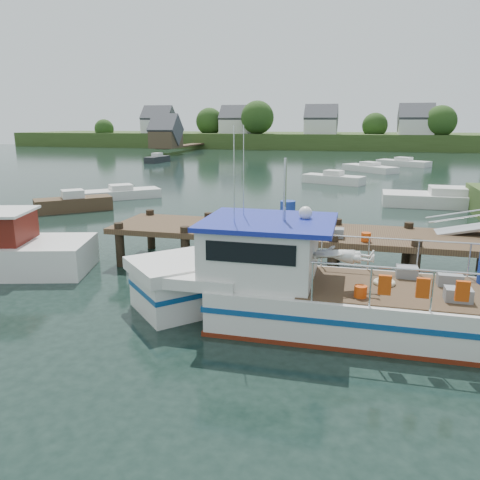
% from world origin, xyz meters
% --- Properties ---
extents(ground_plane, '(160.00, 160.00, 0.00)m').
position_xyz_m(ground_plane, '(0.00, 0.00, 0.00)').
color(ground_plane, black).
extents(far_shore, '(140.00, 42.55, 9.22)m').
position_xyz_m(far_shore, '(0.01, 82.37, 2.10)').
color(far_shore, '#364D1F').
rests_on(far_shore, ground).
extents(lobster_boat, '(10.55, 3.19, 5.02)m').
position_xyz_m(lobster_boat, '(1.63, -4.57, 0.91)').
color(lobster_boat, silver).
rests_on(lobster_boat, ground).
extents(moored_rowboat, '(4.15, 3.92, 1.24)m').
position_xyz_m(moored_rowboat, '(-13.45, 7.87, 0.46)').
color(moored_rowboat, '#463321').
rests_on(moored_rowboat, ground).
extents(moored_far, '(6.29, 4.87, 1.03)m').
position_xyz_m(moored_far, '(7.68, 43.30, 0.38)').
color(moored_far, silver).
rests_on(moored_far, ground).
extents(moored_a, '(5.09, 4.64, 0.95)m').
position_xyz_m(moored_a, '(-13.01, 12.78, 0.35)').
color(moored_a, silver).
rests_on(moored_a, ground).
extents(moored_b, '(5.38, 3.42, 1.13)m').
position_xyz_m(moored_b, '(0.58, 24.44, 0.42)').
color(moored_b, silver).
rests_on(moored_b, ground).
extents(moored_c, '(7.73, 2.74, 1.21)m').
position_xyz_m(moored_c, '(8.04, 14.84, 0.45)').
color(moored_c, silver).
rests_on(moored_c, ground).
extents(moored_d, '(5.82, 5.65, 1.03)m').
position_xyz_m(moored_d, '(3.70, 35.43, 0.38)').
color(moored_d, silver).
rests_on(moored_d, ground).
extents(moored_e, '(1.89, 4.48, 1.20)m').
position_xyz_m(moored_e, '(-22.91, 40.97, 0.45)').
color(moored_e, black).
rests_on(moored_e, ground).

